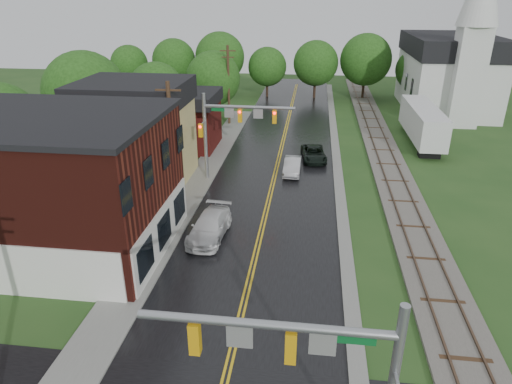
% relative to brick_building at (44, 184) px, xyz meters
% --- Properties ---
extents(main_road, '(10.00, 90.00, 0.02)m').
position_rel_brick_building_xyz_m(main_road, '(12.48, 15.00, -4.15)').
color(main_road, black).
rests_on(main_road, ground).
extents(curb_right, '(0.80, 70.00, 0.12)m').
position_rel_brick_building_xyz_m(curb_right, '(17.88, 20.00, -4.15)').
color(curb_right, gray).
rests_on(curb_right, ground).
extents(sidewalk_left, '(2.40, 50.00, 0.12)m').
position_rel_brick_building_xyz_m(sidewalk_left, '(6.28, 10.00, -4.15)').
color(sidewalk_left, gray).
rests_on(sidewalk_left, ground).
extents(brick_building, '(14.30, 10.30, 8.30)m').
position_rel_brick_building_xyz_m(brick_building, '(0.00, 0.00, 0.00)').
color(brick_building, '#41130E').
rests_on(brick_building, ground).
extents(yellow_house, '(8.00, 7.00, 6.40)m').
position_rel_brick_building_xyz_m(yellow_house, '(1.48, 11.00, -0.95)').
color(yellow_house, tan).
rests_on(yellow_house, ground).
extents(darkred_building, '(7.00, 6.00, 4.40)m').
position_rel_brick_building_xyz_m(darkred_building, '(2.48, 20.00, -1.95)').
color(darkred_building, '#3F0F0C').
rests_on(darkred_building, ground).
extents(church, '(10.40, 18.40, 20.00)m').
position_rel_brick_building_xyz_m(church, '(32.48, 38.74, 1.68)').
color(church, silver).
rests_on(church, ground).
extents(railroad, '(3.20, 80.00, 0.30)m').
position_rel_brick_building_xyz_m(railroad, '(22.48, 20.00, -4.05)').
color(railroad, '#59544C').
rests_on(railroad, ground).
extents(traffic_signal_near, '(7.34, 0.30, 7.20)m').
position_rel_brick_building_xyz_m(traffic_signal_near, '(15.96, -13.00, 0.82)').
color(traffic_signal_near, gray).
rests_on(traffic_signal_near, ground).
extents(traffic_signal_far, '(7.34, 0.43, 7.20)m').
position_rel_brick_building_xyz_m(traffic_signal_far, '(9.01, 12.00, 0.82)').
color(traffic_signal_far, gray).
rests_on(traffic_signal_far, ground).
extents(utility_pole_b, '(1.80, 0.28, 9.00)m').
position_rel_brick_building_xyz_m(utility_pole_b, '(5.68, 7.00, 0.57)').
color(utility_pole_b, '#382616').
rests_on(utility_pole_b, ground).
extents(utility_pole_c, '(1.80, 0.28, 9.00)m').
position_rel_brick_building_xyz_m(utility_pole_c, '(5.68, 29.00, 0.57)').
color(utility_pole_c, '#382616').
rests_on(utility_pole_c, ground).
extents(tree_left_b, '(7.60, 7.60, 9.69)m').
position_rel_brick_building_xyz_m(tree_left_b, '(-5.36, 16.90, 1.57)').
color(tree_left_b, black).
rests_on(tree_left_b, ground).
extents(tree_left_c, '(6.00, 6.00, 7.65)m').
position_rel_brick_building_xyz_m(tree_left_c, '(-1.36, 24.90, 0.36)').
color(tree_left_c, black).
rests_on(tree_left_c, ground).
extents(tree_left_e, '(6.40, 6.40, 8.16)m').
position_rel_brick_building_xyz_m(tree_left_e, '(3.64, 30.90, 0.66)').
color(tree_left_e, black).
rests_on(tree_left_e, ground).
extents(suv_dark, '(2.64, 4.78, 1.27)m').
position_rel_brick_building_xyz_m(suv_dark, '(15.72, 17.67, -3.52)').
color(suv_dark, black).
rests_on(suv_dark, ground).
extents(sedan_silver, '(1.47, 4.04, 1.32)m').
position_rel_brick_building_xyz_m(sedan_silver, '(13.94, 14.11, -3.49)').
color(sedan_silver, '#B4B5B9').
rests_on(sedan_silver, ground).
extents(pickup_white, '(2.37, 5.18, 1.47)m').
position_rel_brick_building_xyz_m(pickup_white, '(9.28, 2.27, -3.42)').
color(pickup_white, silver).
rests_on(pickup_white, ground).
extents(semi_trailer, '(2.61, 11.85, 3.76)m').
position_rel_brick_building_xyz_m(semi_trailer, '(26.63, 24.38, -1.91)').
color(semi_trailer, black).
rests_on(semi_trailer, ground).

